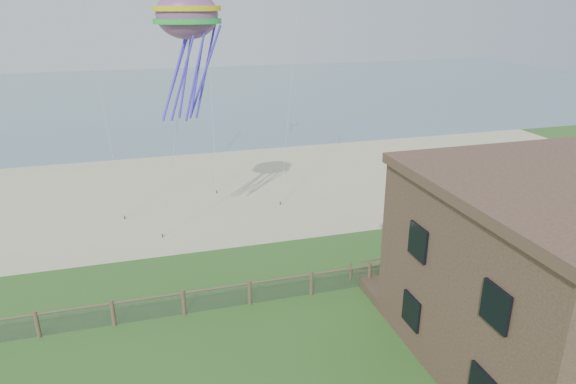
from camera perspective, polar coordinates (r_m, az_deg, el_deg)
name	(u,v)px	position (r m, az deg, el deg)	size (l,w,h in m)	color
sand_beach	(205,190)	(38.74, -9.21, 0.19)	(72.00, 20.00, 0.02)	#C7B790
ocean	(167,95)	(81.39, -13.27, 10.49)	(160.00, 68.00, 0.02)	slate
chainlink_fence	(250,294)	(24.16, -4.29, -11.22)	(36.20, 0.20, 1.25)	brown
motel_deck	(503,271)	(28.71, 22.76, -8.14)	(15.00, 2.00, 0.50)	brown
picnic_table	(469,333)	(23.20, 19.42, -14.51)	(1.69, 1.28, 0.71)	brown
octopus_kite	(190,52)	(25.95, -10.88, 15.01)	(3.22, 2.27, 6.63)	#F73B27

